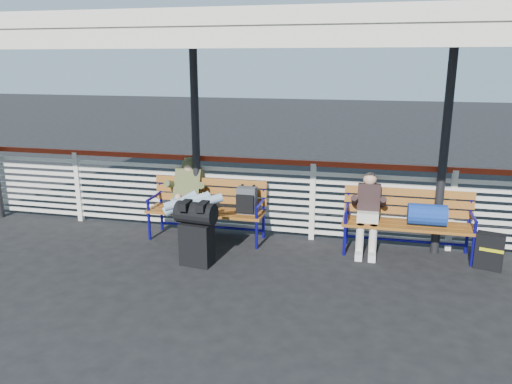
% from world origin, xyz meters
% --- Properties ---
extents(ground, '(60.00, 60.00, 0.00)m').
position_xyz_m(ground, '(0.00, 0.00, 0.00)').
color(ground, black).
rests_on(ground, ground).
extents(fence, '(12.08, 0.08, 1.24)m').
position_xyz_m(fence, '(0.00, 1.90, 0.66)').
color(fence, silver).
rests_on(fence, ground).
extents(canopy, '(12.60, 3.60, 3.16)m').
position_xyz_m(canopy, '(-0.00, 0.87, 3.04)').
color(canopy, silver).
rests_on(canopy, ground).
extents(luggage_stack, '(0.56, 0.36, 0.88)m').
position_xyz_m(luggage_stack, '(-1.39, 0.55, 0.48)').
color(luggage_stack, black).
rests_on(luggage_stack, ground).
extents(bench_left, '(1.80, 0.56, 0.92)m').
position_xyz_m(bench_left, '(-1.44, 1.59, 0.58)').
color(bench_left, '#A25E1F').
rests_on(bench_left, ground).
extents(bench_right, '(1.80, 0.56, 0.92)m').
position_xyz_m(bench_right, '(1.49, 1.61, 0.58)').
color(bench_right, '#A25E1F').
rests_on(bench_right, ground).
extents(traveler_man, '(0.93, 1.64, 0.77)m').
position_xyz_m(traveler_man, '(-1.73, 1.24, 0.73)').
color(traveler_man, '#8FAAC1').
rests_on(traveler_man, ground).
extents(companion_person, '(0.32, 0.66, 1.15)m').
position_xyz_m(companion_person, '(0.83, 1.57, 0.60)').
color(companion_person, beige).
rests_on(companion_person, ground).
extents(suitcase_side, '(0.39, 0.30, 0.49)m').
position_xyz_m(suitcase_side, '(2.43, 1.32, 0.24)').
color(suitcase_side, black).
rests_on(suitcase_side, ground).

